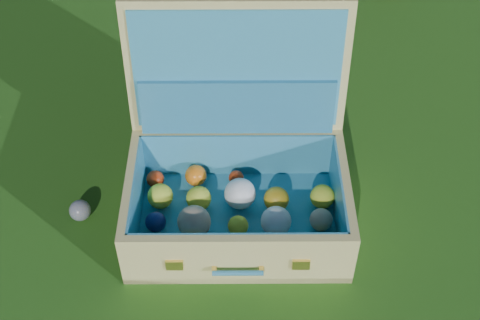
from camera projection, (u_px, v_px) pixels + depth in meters
name	position (u px, v px, depth m)	size (l,w,h in m)	color
ground	(255.00, 181.00, 2.12)	(60.00, 60.00, 0.00)	#215114
stray_ball	(80.00, 210.00, 1.99)	(0.06, 0.06, 0.06)	#3E60A2
suitcase	(237.00, 165.00, 1.93)	(0.67, 0.56, 0.61)	#DECA77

